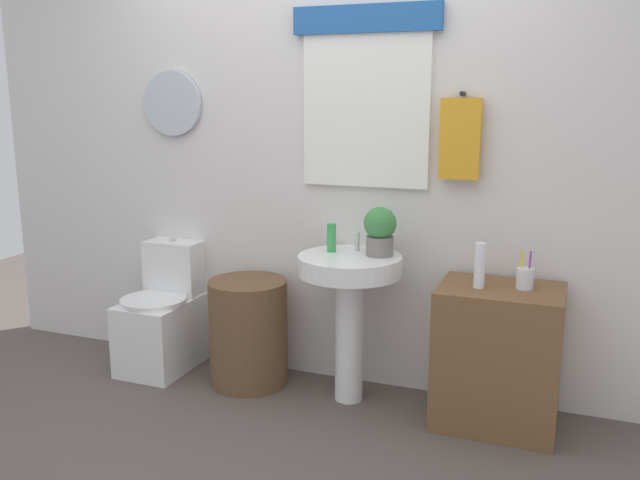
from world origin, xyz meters
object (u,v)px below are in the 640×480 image
(wooden_cabinet, at_px, (498,357))
(soap_bottle, at_px, (331,238))
(pedestal_sink, at_px, (350,291))
(lotion_bottle, at_px, (480,265))
(laundry_hamper, at_px, (248,332))
(potted_plant, at_px, (380,230))
(toilet, at_px, (164,319))
(toothbrush_cup, at_px, (525,278))

(wooden_cabinet, xyz_separation_m, soap_bottle, (-0.88, 0.05, 0.52))
(pedestal_sink, bearing_deg, soap_bottle, 157.38)
(lotion_bottle, bearing_deg, laundry_hamper, 178.18)
(wooden_cabinet, distance_m, soap_bottle, 1.03)
(laundry_hamper, distance_m, pedestal_sink, 0.67)
(pedestal_sink, bearing_deg, lotion_bottle, -3.46)
(pedestal_sink, distance_m, soap_bottle, 0.29)
(soap_bottle, bearing_deg, pedestal_sink, -22.62)
(soap_bottle, height_order, potted_plant, potted_plant)
(laundry_hamper, distance_m, wooden_cabinet, 1.36)
(wooden_cabinet, height_order, potted_plant, potted_plant)
(toilet, distance_m, pedestal_sink, 1.22)
(pedestal_sink, height_order, potted_plant, potted_plant)
(wooden_cabinet, height_order, toothbrush_cup, toothbrush_cup)
(lotion_bottle, bearing_deg, wooden_cabinet, 21.37)
(laundry_hamper, relative_size, toothbrush_cup, 3.22)
(laundry_hamper, bearing_deg, wooden_cabinet, 0.00)
(potted_plant, height_order, lotion_bottle, potted_plant)
(lotion_bottle, bearing_deg, toilet, 177.78)
(soap_bottle, height_order, lotion_bottle, soap_bottle)
(toilet, relative_size, wooden_cabinet, 1.09)
(laundry_hamper, bearing_deg, toothbrush_cup, 0.78)
(toilet, distance_m, wooden_cabinet, 1.94)
(pedestal_sink, bearing_deg, toothbrush_cup, 1.32)
(toilet, xyz_separation_m, potted_plant, (1.32, 0.03, 0.63))
(soap_bottle, relative_size, toothbrush_cup, 0.82)
(wooden_cabinet, height_order, lotion_bottle, lotion_bottle)
(soap_bottle, bearing_deg, laundry_hamper, -174.00)
(laundry_hamper, height_order, toothbrush_cup, toothbrush_cup)
(toilet, bearing_deg, laundry_hamper, -3.07)
(lotion_bottle, relative_size, toothbrush_cup, 1.18)
(potted_plant, bearing_deg, wooden_cabinet, -5.49)
(laundry_hamper, relative_size, lotion_bottle, 2.74)
(toothbrush_cup, bearing_deg, pedestal_sink, -178.68)
(pedestal_sink, bearing_deg, toilet, 178.48)
(laundry_hamper, bearing_deg, toilet, 176.93)
(wooden_cabinet, xyz_separation_m, toothbrush_cup, (0.10, 0.02, 0.40))
(potted_plant, relative_size, toothbrush_cup, 1.36)
(toilet, relative_size, lotion_bottle, 3.49)
(lotion_bottle, height_order, toothbrush_cup, lotion_bottle)
(lotion_bottle, bearing_deg, potted_plant, 169.16)
(pedestal_sink, distance_m, wooden_cabinet, 0.81)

